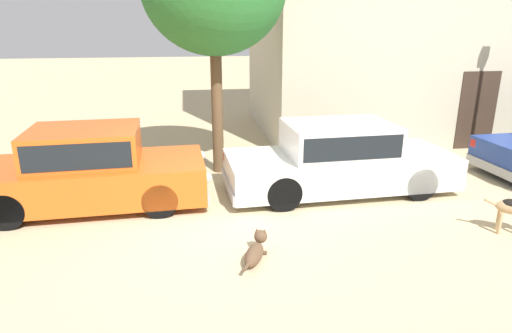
# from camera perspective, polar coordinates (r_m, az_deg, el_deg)

# --- Properties ---
(ground_plane) EXTENTS (80.00, 80.00, 0.00)m
(ground_plane) POSITION_cam_1_polar(r_m,az_deg,el_deg) (7.91, -4.66, -6.89)
(ground_plane) COLOR tan
(parked_sedan_nearest) EXTENTS (4.41, 1.96, 1.50)m
(parked_sedan_nearest) POSITION_cam_1_polar(r_m,az_deg,el_deg) (8.83, -20.63, -0.23)
(parked_sedan_nearest) COLOR #D15619
(parked_sedan_nearest) RESTS_ON ground_plane
(parked_sedan_second) EXTENTS (4.78, 1.94, 1.42)m
(parked_sedan_second) POSITION_cam_1_polar(r_m,az_deg,el_deg) (9.19, 10.62, 1.11)
(parked_sedan_second) COLOR silver
(parked_sedan_second) RESTS_ON ground_plane
(stray_dog_spotted) EXTENTS (0.50, 0.95, 0.37)m
(stray_dog_spotted) POSITION_cam_1_polar(r_m,az_deg,el_deg) (6.60, -0.04, -10.71)
(stray_dog_spotted) COLOR brown
(stray_dog_spotted) RESTS_ON ground_plane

